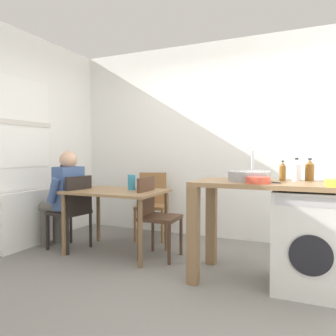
{
  "coord_description": "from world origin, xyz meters",
  "views": [
    {
      "loc": [
        1.19,
        -2.62,
        1.18
      ],
      "look_at": [
        -0.17,
        0.45,
        1.02
      ],
      "focal_mm": 34.34,
      "sensor_mm": 36.0,
      "label": 1
    }
  ],
  "objects": [
    {
      "name": "washing_machine",
      "position": [
        1.21,
        0.36,
        0.43
      ],
      "size": [
        0.6,
        0.61,
        0.86
      ],
      "color": "silver",
      "rests_on": "ground_plane"
    },
    {
      "name": "sink_basin",
      "position": [
        0.68,
        0.36,
        0.97
      ],
      "size": [
        0.38,
        0.38,
        0.09
      ],
      "primitive_type": "cylinder",
      "color": "#9EA0A5",
      "rests_on": "kitchen_counter"
    },
    {
      "name": "mixing_bowl",
      "position": [
        0.79,
        0.16,
        0.95
      ],
      "size": [
        0.21,
        0.21,
        0.06
      ],
      "color": "#D84C38",
      "rests_on": "kitchen_counter"
    },
    {
      "name": "tap",
      "position": [
        0.68,
        0.54,
        1.06
      ],
      "size": [
        0.02,
        0.02,
        0.28
      ],
      "primitive_type": "cylinder",
      "color": "#B2B2B7",
      "rests_on": "kitchen_counter"
    },
    {
      "name": "chair_spare_by_wall",
      "position": [
        -0.81,
        1.33,
        0.51
      ],
      "size": [
        0.5,
        0.5,
        0.9
      ],
      "rotation": [
        0.0,
        0.0,
        3.44
      ],
      "color": "olive",
      "rests_on": "ground_plane"
    },
    {
      "name": "ground_plane",
      "position": [
        0.0,
        0.0,
        0.0
      ],
      "size": [
        5.46,
        5.46,
        0.0
      ],
      "primitive_type": "plane",
      "color": "slate"
    },
    {
      "name": "radiator",
      "position": [
        -2.02,
        0.3,
        0.35
      ],
      "size": [
        0.1,
        0.8,
        0.7
      ],
      "primitive_type": "cube",
      "color": "white",
      "rests_on": "ground_plane"
    },
    {
      "name": "bottle_squat_brown",
      "position": [
        1.08,
        0.54,
        1.02
      ],
      "size": [
        0.07,
        0.07,
        0.21
      ],
      "color": "silver",
      "rests_on": "kitchen_counter"
    },
    {
      "name": "bottle_clear_small",
      "position": [
        1.19,
        0.61,
        1.01
      ],
      "size": [
        0.08,
        0.08,
        0.21
      ],
      "color": "brown",
      "rests_on": "kitchen_counter"
    },
    {
      "name": "wall_back",
      "position": [
        0.0,
        1.75,
        1.35
      ],
      "size": [
        4.6,
        0.1,
        2.7
      ],
      "primitive_type": "cube",
      "color": "white",
      "rests_on": "ground_plane"
    },
    {
      "name": "scissors",
      "position": [
        0.9,
        0.26,
        0.92
      ],
      "size": [
        0.15,
        0.06,
        0.01
      ],
      "color": "#B2B2B7",
      "rests_on": "kitchen_counter"
    },
    {
      "name": "seated_person",
      "position": [
        -1.59,
        0.48,
        0.67
      ],
      "size": [
        0.53,
        0.53,
        1.2
      ],
      "rotation": [
        0.0,
        0.0,
        1.42
      ],
      "color": "#595651",
      "rests_on": "ground_plane"
    },
    {
      "name": "vase",
      "position": [
        -0.73,
        0.66,
        0.83
      ],
      "size": [
        0.09,
        0.09,
        0.18
      ],
      "primitive_type": "cylinder",
      "color": "teal",
      "rests_on": "dining_table"
    },
    {
      "name": "chair_opposite",
      "position": [
        -0.41,
        0.61,
        0.51
      ],
      "size": [
        0.41,
        0.41,
        0.9
      ],
      "rotation": [
        0.0,
        0.0,
        -1.55
      ],
      "color": "#4C3323",
      "rests_on": "ground_plane"
    },
    {
      "name": "chair_person_seat",
      "position": [
        -1.43,
        0.45,
        0.51
      ],
      "size": [
        0.45,
        0.45,
        0.9
      ],
      "rotation": [
        0.0,
        0.0,
        1.42
      ],
      "color": "black",
      "rests_on": "ground_plane"
    },
    {
      "name": "kitchen_counter",
      "position": [
        0.74,
        0.36,
        0.76
      ],
      "size": [
        1.5,
        0.68,
        0.92
      ],
      "color": "olive",
      "rests_on": "ground_plane"
    },
    {
      "name": "bottle_tall_green",
      "position": [
        0.96,
        0.55,
        1.0
      ],
      "size": [
        0.06,
        0.06,
        0.19
      ],
      "color": "brown",
      "rests_on": "kitchen_counter"
    },
    {
      "name": "dining_table",
      "position": [
        -0.88,
        0.56,
        0.64
      ],
      "size": [
        1.1,
        0.76,
        0.74
      ],
      "color": "olive",
      "rests_on": "ground_plane"
    }
  ]
}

